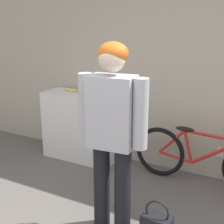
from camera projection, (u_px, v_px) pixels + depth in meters
The scene contains 5 objects.
wall_back at pixel (181, 69), 3.72m from camera, with size 8.00×0.07×2.60m.
side_shelf at pixel (81, 126), 4.29m from camera, with size 1.02×0.45×0.92m.
person at pixel (112, 124), 2.63m from camera, with size 0.64×0.28×1.70m.
bicycle at pixel (203, 159), 3.56m from camera, with size 1.67×0.46×0.69m.
banana at pixel (72, 90), 4.25m from camera, with size 0.31×0.09×0.04m.
Camera 1 is at (1.02, -1.16, 1.85)m, focal length 50.00 mm.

